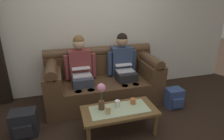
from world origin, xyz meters
TOP-DOWN VIEW (x-y plane):
  - ground_plane at (0.00, 0.00)m, footprint 14.00×14.00m
  - back_wall_patterned at (0.00, 1.70)m, footprint 6.00×0.12m
  - couch at (-0.00, 1.17)m, footprint 2.01×0.88m
  - person_left at (-0.39, 1.17)m, footprint 0.56×0.67m
  - person_right at (0.39, 1.17)m, footprint 0.56×0.67m
  - coffee_table at (0.00, 0.19)m, footprint 1.03×0.49m
  - flower_vase at (-0.24, 0.25)m, footprint 0.12×0.12m
  - cup_near_left at (0.23, 0.27)m, footprint 0.08×0.08m
  - cup_near_right at (-0.01, 0.25)m, footprint 0.07×0.07m
  - cup_far_center at (-0.18, 0.12)m, footprint 0.06×0.06m
  - backpack_left at (-1.28, 0.49)m, footprint 0.34×0.29m
  - backpack_right at (1.13, 0.57)m, footprint 0.29×0.27m

SIDE VIEW (x-z plane):
  - ground_plane at x=0.00m, z-range 0.00..0.00m
  - backpack_right at x=1.13m, z-range 0.00..0.34m
  - backpack_left at x=-1.28m, z-range 0.00..0.36m
  - coffee_table at x=0.00m, z-range 0.13..0.51m
  - couch at x=0.00m, z-range -0.11..0.86m
  - cup_near_left at x=0.23m, z-range 0.38..0.46m
  - cup_near_right at x=-0.01m, z-range 0.38..0.47m
  - cup_far_center at x=-0.18m, z-range 0.38..0.49m
  - flower_vase at x=-0.24m, z-range 0.42..0.80m
  - person_right at x=0.39m, z-range 0.05..1.27m
  - person_left at x=-0.39m, z-range 0.05..1.27m
  - back_wall_patterned at x=0.00m, z-range 0.00..2.90m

